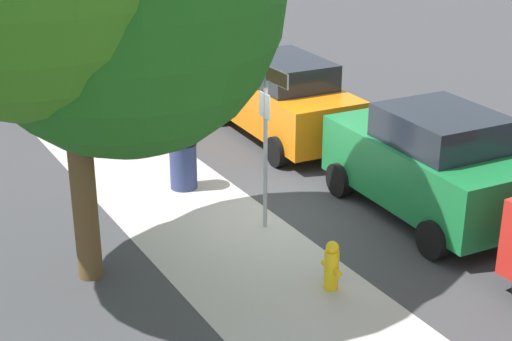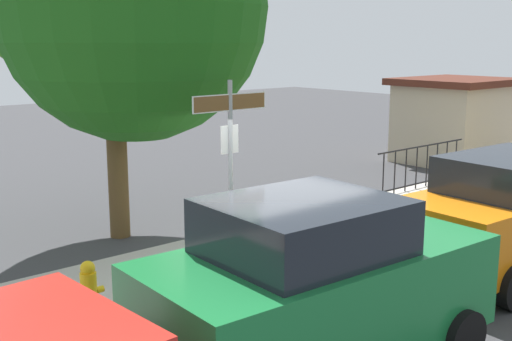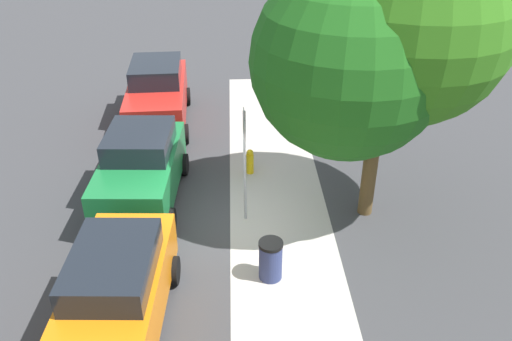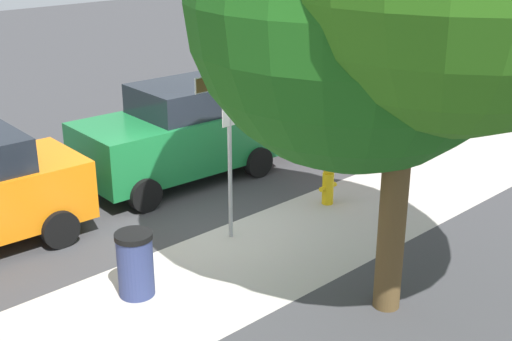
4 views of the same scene
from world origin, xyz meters
TOP-DOWN VIEW (x-y plane):
  - ground_plane at (0.00, 0.00)m, footprint 60.00×60.00m
  - sidewalk_strip at (2.00, 1.30)m, footprint 24.00×2.60m
  - street_sign at (-0.23, 0.40)m, footprint 1.35×0.07m
  - car_red at (-6.05, -2.45)m, footprint 4.61×2.25m
  - car_green at (-1.24, -2.35)m, footprint 4.14×2.26m
  - fire_hydrant at (-2.51, 0.60)m, footprint 0.42×0.22m
  - trash_bin at (2.02, 0.90)m, footprint 0.55×0.55m

SIDE VIEW (x-z plane):
  - ground_plane at x=0.00m, z-range 0.00..0.00m
  - sidewalk_strip at x=2.00m, z-range 0.00..0.00m
  - fire_hydrant at x=-2.51m, z-range -0.01..0.77m
  - trash_bin at x=2.02m, z-range 0.00..0.98m
  - car_green at x=-1.24m, z-range 0.00..1.99m
  - car_red at x=-6.05m, z-range -0.01..2.11m
  - street_sign at x=-0.23m, z-range 0.58..3.66m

